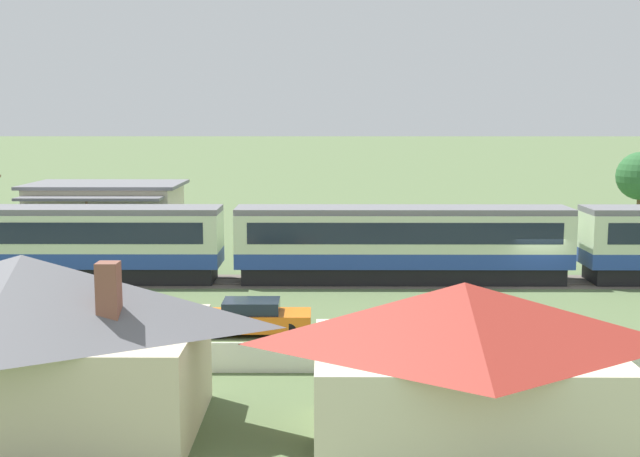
# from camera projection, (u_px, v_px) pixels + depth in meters

# --- Properties ---
(ground_plane) EXTENTS (600.00, 600.00, 0.00)m
(ground_plane) POSITION_uv_depth(u_px,v_px,m) (536.00, 286.00, 41.19)
(ground_plane) COLOR #566B42
(passenger_train) EXTENTS (54.10, 2.95, 3.96)m
(passenger_train) POSITION_uv_depth(u_px,v_px,m) (407.00, 241.00, 41.90)
(passenger_train) COLOR #234293
(passenger_train) RESTS_ON ground_plane
(railway_track) EXTENTS (112.42, 3.60, 0.04)m
(railway_track) POSITION_uv_depth(u_px,v_px,m) (326.00, 281.00, 42.24)
(railway_track) COLOR #665B51
(railway_track) RESTS_ON ground_plane
(station_building) EXTENTS (9.42, 7.31, 4.54)m
(station_building) POSITION_uv_depth(u_px,v_px,m) (107.00, 219.00, 49.90)
(station_building) COLOR beige
(station_building) RESTS_ON ground_plane
(cottage_grey_roof_2) EXTENTS (10.14, 5.91, 4.95)m
(cottage_grey_roof_2) POSITION_uv_depth(u_px,v_px,m) (26.00, 340.00, 21.96)
(cottage_grey_roof_2) COLOR beige
(cottage_grey_roof_2) RESTS_ON ground_plane
(cottage_red_roof) EXTENTS (8.41, 5.73, 4.37)m
(cottage_red_roof) POSITION_uv_depth(u_px,v_px,m) (463.00, 361.00, 21.15)
(cottage_red_roof) COLOR beige
(cottage_red_roof) RESTS_ON ground_plane
(picket_fence_front) EXTENTS (47.20, 0.06, 1.05)m
(picket_fence_front) POSITION_uv_depth(u_px,v_px,m) (229.00, 358.00, 27.21)
(picket_fence_front) COLOR white
(picket_fence_front) RESTS_ON ground_plane
(parked_car_orange) EXTENTS (4.50, 1.77, 1.36)m
(parked_car_orange) POSITION_uv_depth(u_px,v_px,m) (254.00, 318.00, 32.14)
(parked_car_orange) COLOR orange
(parked_car_orange) RESTS_ON ground_plane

